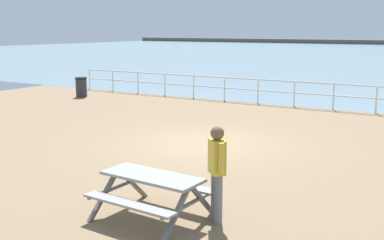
# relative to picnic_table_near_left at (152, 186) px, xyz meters

# --- Properties ---
(ground_plane) EXTENTS (30.00, 24.00, 0.20)m
(ground_plane) POSITION_rel_picnic_table_near_left_xyz_m (-1.81, 5.12, -0.68)
(ground_plane) COLOR #846B4C
(seaward_railing) EXTENTS (23.07, 0.07, 1.08)m
(seaward_railing) POSITION_rel_picnic_table_near_left_xyz_m (-1.81, 12.87, 0.15)
(seaward_railing) COLOR white
(seaward_railing) RESTS_ON ground
(picnic_table_near_left) EXTENTS (1.88, 1.63, 0.80)m
(picnic_table_near_left) POSITION_rel_picnic_table_near_left_xyz_m (0.00, 0.00, 0.00)
(picnic_table_near_left) COLOR gray
(picnic_table_near_left) RESTS_ON ground
(visitor) EXTENTS (0.40, 0.40, 1.66)m
(visitor) POSITION_rel_picnic_table_near_left_xyz_m (1.03, 0.43, 0.36)
(visitor) COLOR slate
(visitor) RESTS_ON ground
(litter_bin) EXTENTS (0.55, 0.55, 0.95)m
(litter_bin) POSITION_rel_picnic_table_near_left_xyz_m (-11.56, 10.39, -0.10)
(litter_bin) COLOR #2D2D33
(litter_bin) RESTS_ON ground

